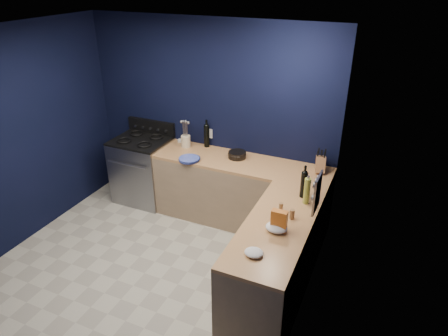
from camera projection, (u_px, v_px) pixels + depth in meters
The scene contains 28 objects.
floor at pixel (145, 274), 4.58m from camera, with size 3.50×3.50×0.02m, color #B5B09E.
ceiling at pixel (117, 36), 3.39m from camera, with size 3.50×3.50×0.02m, color silver.
wall_back at pixel (210, 118), 5.42m from camera, with size 3.50×0.02×2.60m, color black.
wall_right at pixel (307, 212), 3.35m from camera, with size 0.02×3.50×2.60m, color black.
wall_left at pixel (6, 144), 4.62m from camera, with size 0.02×3.50×2.60m, color black.
cab_back at pixel (241, 193), 5.33m from camera, with size 2.30×0.63×0.86m, color #997C5E.
top_back at pixel (241, 163), 5.13m from camera, with size 2.30×0.63×0.04m, color #915C32.
cab_right at pixel (275, 262), 4.09m from camera, with size 0.63×1.67×0.86m, color #997C5E.
top_right at pixel (277, 226), 3.89m from camera, with size 0.63×1.67×0.04m, color #915C32.
gas_range at pixel (143, 171), 5.86m from camera, with size 0.76×0.66×0.92m, color gray.
oven_door at pixel (131, 181), 5.61m from camera, with size 0.59×0.02×0.42m, color black.
cooktop at pixel (140, 141), 5.64m from camera, with size 0.76×0.66×0.03m, color black.
backguard at pixel (152, 127), 5.84m from camera, with size 0.76×0.06×0.20m, color black.
spice_panel at pixel (317, 193), 3.86m from camera, with size 0.02×0.28×0.38m, color gray.
wall_outlet at pixel (209, 133), 5.50m from camera, with size 0.09×0.02×0.13m, color white.
plate_stack at pixel (189, 159), 5.15m from camera, with size 0.27×0.27×0.03m, color #3543AA.
ramekin at pixel (181, 141), 5.69m from camera, with size 0.08×0.08×0.03m, color white.
utensil_crock at pixel (186, 141), 5.50m from camera, with size 0.13×0.13×0.16m, color beige.
wine_bottle_back at pixel (207, 136), 5.48m from camera, with size 0.08×0.08×0.31m, color black.
lemon_basket at pixel (237, 155), 5.20m from camera, with size 0.23×0.23×0.09m, color black.
knife_block at pixel (320, 164), 4.83m from camera, with size 0.11×0.18×0.20m, color #915F37.
wine_bottle_right at pixel (304, 185), 4.28m from camera, with size 0.07×0.07×0.29m, color black.
oil_bottle at pixel (307, 191), 4.16m from camera, with size 0.07×0.07×0.29m, color #9BA53A.
spice_jar_near at pixel (281, 207), 4.07m from camera, with size 0.04×0.04×0.09m, color olive.
spice_jar_far at pixel (292, 214), 3.95m from camera, with size 0.05×0.05×0.10m, color olive.
crouton_bag at pixel (279, 221), 3.74m from camera, with size 0.15×0.07×0.22m, color #A13017.
towel_front at pixel (277, 228), 3.77m from camera, with size 0.21×0.18×0.07m, color white.
towel_end at pixel (254, 253), 3.46m from camera, with size 0.17×0.15×0.05m, color white.
Camera 1 is at (2.27, -2.86, 3.14)m, focal length 32.11 mm.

